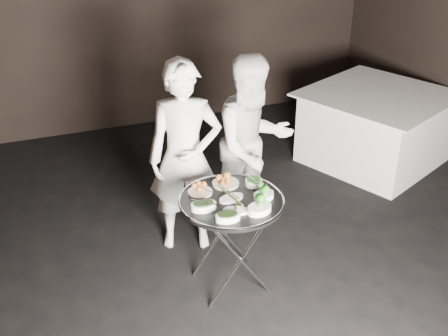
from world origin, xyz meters
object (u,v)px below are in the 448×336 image
object	(u,v)px
tray_stand	(231,239)
serving_tray	(231,201)
waiter_left	(185,158)
waiter_right	(253,145)
dining_table	(375,128)

from	to	relation	value
tray_stand	serving_tray	size ratio (longest dim) A/B	0.97
tray_stand	waiter_left	size ratio (longest dim) A/B	0.46
serving_tray	waiter_left	xyz separation A→B (m)	(-0.14, 0.66, 0.06)
tray_stand	waiter_right	xyz separation A→B (m)	(0.48, 0.72, 0.38)
tray_stand	dining_table	distance (m)	2.64
serving_tray	dining_table	bearing A→B (deg)	32.21
serving_tray	dining_table	size ratio (longest dim) A/B	0.56
waiter_left	dining_table	world-z (taller)	waiter_left
tray_stand	dining_table	size ratio (longest dim) A/B	0.54
waiter_left	serving_tray	bearing A→B (deg)	-60.45
waiter_left	waiter_right	xyz separation A→B (m)	(0.62, 0.06, -0.02)
serving_tray	waiter_right	xyz separation A→B (m)	(0.48, 0.72, 0.04)
waiter_right	dining_table	size ratio (longest dim) A/B	1.15
tray_stand	serving_tray	world-z (taller)	serving_tray
waiter_left	dining_table	size ratio (longest dim) A/B	1.18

